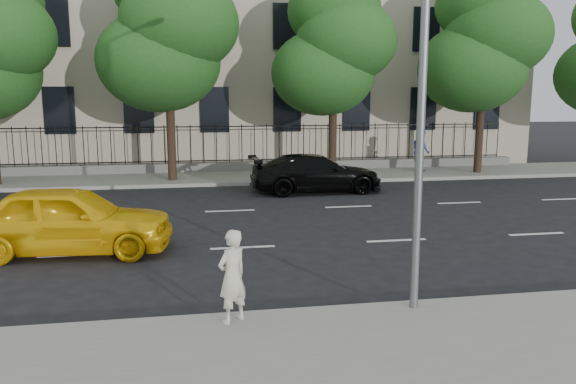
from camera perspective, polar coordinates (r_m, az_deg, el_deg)
name	(u,v)px	position (r m, az deg, el deg)	size (l,w,h in m)	color
ground	(254,280)	(11.63, -3.50, -8.92)	(120.00, 120.00, 0.00)	black
near_sidewalk	(287,370)	(7.94, -0.14, -17.64)	(60.00, 4.00, 0.15)	gray
far_sidewalk	(219,178)	(25.24, -7.04, 1.46)	(60.00, 4.00, 0.15)	gray
lane_markings	(235,227)	(16.18, -5.37, -3.52)	(49.60, 4.62, 0.01)	silver
masonry_building	(208,1)	(34.32, -8.17, 18.64)	(34.60, 12.11, 18.50)	#BFAE97
iron_fence	(217,160)	(26.85, -7.25, 3.20)	(30.00, 0.50, 2.20)	slate
street_light	(413,9)	(9.99, 12.53, 17.73)	(0.25, 3.32, 8.05)	slate
tree_c	(168,28)	(24.46, -12.06, 15.94)	(5.89, 5.50, 9.80)	#382619
tree_d	(334,45)	(25.18, 4.67, 14.63)	(5.34, 4.94, 8.84)	#382619
tree_e	(484,39)	(27.78, 19.27, 14.43)	(5.71, 5.31, 9.46)	#382619
yellow_taxi	(68,220)	(14.27, -21.41, -2.62)	(1.94, 4.82, 1.64)	yellow
black_sedan	(316,173)	(21.68, 2.86, 1.92)	(2.07, 5.10, 1.48)	black
woman_near	(232,276)	(9.02, -5.69, -8.50)	(0.55, 0.36, 1.51)	beige
pedestrian_far	(421,150)	(27.36, 13.34, 4.13)	(0.94, 0.74, 1.94)	navy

